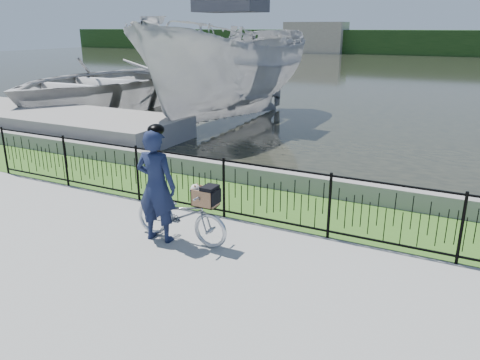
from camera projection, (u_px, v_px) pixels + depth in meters
The scene contains 12 objects.
ground at pixel (231, 265), 6.99m from camera, with size 120.00×120.00×0.00m, color gray.
grass_strip at pixel (293, 208), 9.19m from camera, with size 60.00×2.00×0.01m, color #37631E.
water at pixel (439, 74), 34.91m from camera, with size 120.00×120.00×0.00m, color black.
quay_wall at pixel (310, 184), 9.98m from camera, with size 60.00×0.30×0.40m, color gray.
fence at pixel (274, 196), 8.17m from camera, with size 14.00×0.06×1.15m, color black, non-canonical shape.
far_treeline at pixel (462, 43), 57.27m from camera, with size 120.00×6.00×3.00m, color #23441A.
far_building_left at pixel (316, 38), 63.21m from camera, with size 8.00×4.00×4.00m, color #B1A58E.
dock at pixel (48, 121), 15.86m from camera, with size 10.00×3.00×0.70m, color gray.
bicycle_rig at pixel (181, 214), 7.68m from camera, with size 1.74×0.61×1.06m.
cyclist at pixel (156, 185), 7.56m from camera, with size 0.73×0.51×1.96m.
boat_near at pixel (231, 70), 16.51m from camera, with size 4.13×9.69×5.47m.
boat_far at pixel (105, 83), 20.25m from camera, with size 7.64×10.50×2.13m.
Camera 1 is at (2.97, -5.50, 3.40)m, focal length 35.00 mm.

